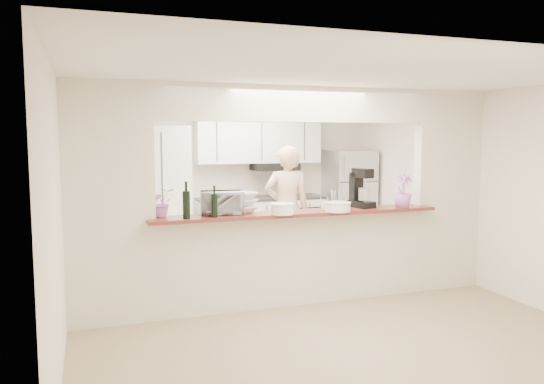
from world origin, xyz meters
name	(u,v)px	position (x,y,z in m)	size (l,w,h in m)	color
floor	(297,303)	(0.00, 0.00, 0.00)	(6.00, 6.00, 0.00)	#9D8D6A
tile_overlay	(256,271)	(0.00, 1.55, 0.01)	(5.00, 2.90, 0.01)	beige
partition	(297,177)	(0.00, 0.00, 1.48)	(5.00, 0.15, 2.50)	silver
bar_counter	(297,255)	(0.00, 0.00, 0.58)	(3.40, 0.38, 1.09)	silver
kitchen_cabinets	(223,196)	(-0.19, 2.72, 0.97)	(3.15, 0.62, 2.25)	white
refrigerator	(349,199)	(2.05, 2.65, 0.85)	(0.75, 0.70, 1.70)	#B3B3B8
flower_left	(161,203)	(-1.53, 0.05, 1.24)	(0.28, 0.24, 0.31)	#CF6DB5
wine_bottle_a	(186,204)	(-1.30, -0.15, 1.24)	(0.08, 0.08, 0.39)	black
wine_bottle_b	(214,205)	(-1.00, -0.15, 1.22)	(0.07, 0.07, 0.34)	black
toaster_oven	(222,203)	(-0.87, 0.05, 1.22)	(0.45, 0.31, 0.25)	#A8A8AD
serving_bowls	(243,203)	(-0.63, 0.05, 1.20)	(0.31, 0.31, 0.23)	silver
plate_stack_a	(282,209)	(-0.25, -0.19, 1.15)	(0.26, 0.26, 0.12)	white
plate_stack_b	(338,207)	(0.42, -0.19, 1.14)	(0.30, 0.30, 0.11)	white
red_bowl	(282,207)	(-0.15, 0.08, 1.13)	(0.16, 0.16, 0.07)	maroon
tan_bowl	(330,207)	(0.40, -0.03, 1.12)	(0.15, 0.15, 0.07)	tan
utensil_caddy	(331,201)	(0.45, 0.05, 1.18)	(0.27, 0.20, 0.22)	silver
stand_mixer	(361,190)	(0.85, 0.05, 1.30)	(0.25, 0.35, 0.47)	black
flower_right	(403,190)	(1.30, -0.15, 1.30)	(0.23, 0.23, 0.41)	#C573D6
person	(287,209)	(0.44, 1.49, 0.90)	(0.66, 0.43, 1.80)	#D7AA8C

